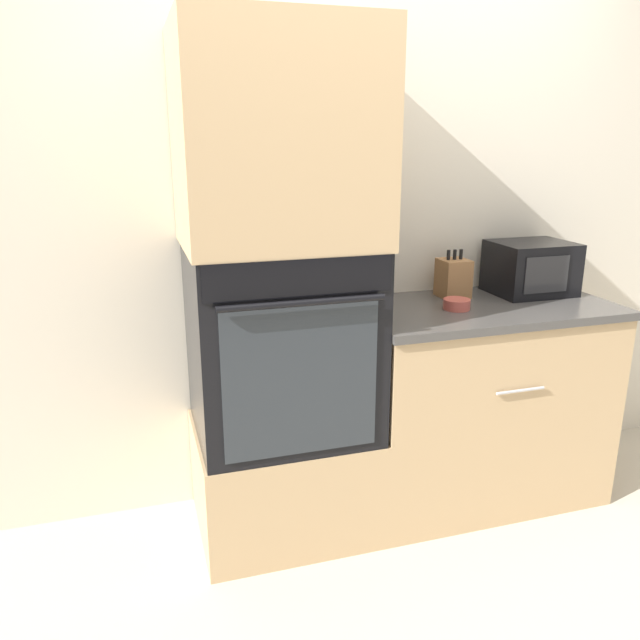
{
  "coord_description": "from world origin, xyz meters",
  "views": [
    {
      "loc": [
        -0.91,
        -2.01,
        1.63
      ],
      "look_at": [
        -0.23,
        0.21,
        0.94
      ],
      "focal_mm": 35.0,
      "sensor_mm": 36.0,
      "label": 1
    }
  ],
  "objects_px": {
    "wall_oven": "(282,341)",
    "condiment_jar_mid": "(375,286)",
    "knife_block": "(453,278)",
    "bowl": "(457,304)",
    "condiment_jar_near": "(366,291)",
    "microwave": "(531,268)"
  },
  "relations": [
    {
      "from": "wall_oven",
      "to": "bowl",
      "type": "height_order",
      "value": "wall_oven"
    },
    {
      "from": "knife_block",
      "to": "condiment_jar_near",
      "type": "height_order",
      "value": "knife_block"
    },
    {
      "from": "bowl",
      "to": "condiment_jar_mid",
      "type": "height_order",
      "value": "condiment_jar_mid"
    },
    {
      "from": "wall_oven",
      "to": "condiment_jar_near",
      "type": "bearing_deg",
      "value": 25.67
    },
    {
      "from": "wall_oven",
      "to": "microwave",
      "type": "xyz_separation_m",
      "value": [
        1.22,
        0.12,
        0.2
      ]
    },
    {
      "from": "wall_oven",
      "to": "bowl",
      "type": "relative_size",
      "value": 6.73
    },
    {
      "from": "knife_block",
      "to": "microwave",
      "type": "bearing_deg",
      "value": -6.67
    },
    {
      "from": "microwave",
      "to": "wall_oven",
      "type": "bearing_deg",
      "value": -174.45
    },
    {
      "from": "knife_block",
      "to": "condiment_jar_mid",
      "type": "height_order",
      "value": "knife_block"
    },
    {
      "from": "wall_oven",
      "to": "condiment_jar_mid",
      "type": "xyz_separation_m",
      "value": [
        0.5,
        0.25,
        0.13
      ]
    },
    {
      "from": "knife_block",
      "to": "bowl",
      "type": "distance_m",
      "value": 0.23
    },
    {
      "from": "condiment_jar_mid",
      "to": "bowl",
      "type": "bearing_deg",
      "value": -47.69
    },
    {
      "from": "knife_block",
      "to": "condiment_jar_near",
      "type": "xyz_separation_m",
      "value": [
        -0.41,
        0.05,
        -0.04
      ]
    },
    {
      "from": "microwave",
      "to": "bowl",
      "type": "xyz_separation_m",
      "value": [
        -0.46,
        -0.15,
        -0.1
      ]
    },
    {
      "from": "wall_oven",
      "to": "knife_block",
      "type": "height_order",
      "value": "wall_oven"
    },
    {
      "from": "wall_oven",
      "to": "condiment_jar_mid",
      "type": "bearing_deg",
      "value": 26.65
    },
    {
      "from": "microwave",
      "to": "condiment_jar_mid",
      "type": "xyz_separation_m",
      "value": [
        -0.72,
        0.13,
        -0.07
      ]
    },
    {
      "from": "condiment_jar_near",
      "to": "condiment_jar_mid",
      "type": "relative_size",
      "value": 0.83
    },
    {
      "from": "wall_oven",
      "to": "bowl",
      "type": "xyz_separation_m",
      "value": [
        0.76,
        -0.04,
        0.1
      ]
    },
    {
      "from": "bowl",
      "to": "condiment_jar_mid",
      "type": "xyz_separation_m",
      "value": [
        -0.26,
        0.28,
        0.03
      ]
    },
    {
      "from": "microwave",
      "to": "condiment_jar_near",
      "type": "height_order",
      "value": "microwave"
    },
    {
      "from": "condiment_jar_near",
      "to": "condiment_jar_mid",
      "type": "bearing_deg",
      "value": 33.46
    }
  ]
}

